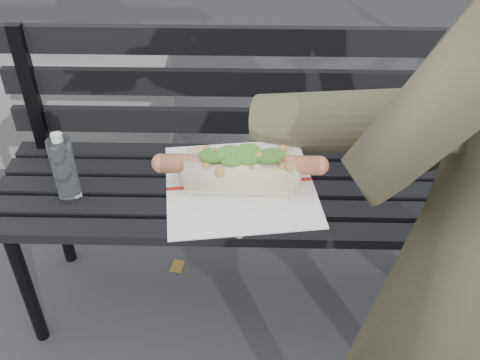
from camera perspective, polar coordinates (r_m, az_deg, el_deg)
name	(u,v)px	position (r m, az deg, el deg)	size (l,w,h in m)	color
park_bench	(253,160)	(1.63, 1.34, 2.02)	(1.50, 0.44, 0.88)	black
concrete_block	(34,107)	(2.69, -20.15, 6.99)	(1.20, 0.40, 0.40)	slate
held_hotdog	(387,136)	(0.77, 14.69, 4.36)	(0.63, 0.30, 0.20)	#4D4933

